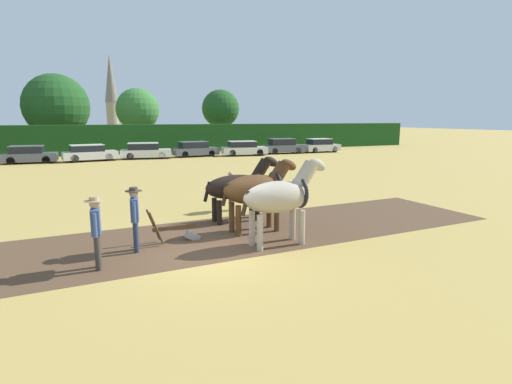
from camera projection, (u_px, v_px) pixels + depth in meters
The scene contains 21 objects.
ground_plane at pixel (214, 253), 10.93m from camera, with size 240.00×240.00×0.00m, color tan.
plowed_furrow_strip at pixel (141, 246), 11.45m from camera, with size 24.02×4.44×0.01m, color brown.
hedgerow at pixel (112, 139), 41.15m from camera, with size 75.19×1.96×3.00m, color #194719.
tree_center at pixel (56, 106), 44.10m from camera, with size 7.03×7.03×8.49m.
tree_center_right at pixel (138, 110), 46.74m from camera, with size 4.98×4.98×7.14m.
tree_right at pixel (221, 109), 49.91m from camera, with size 4.66×4.66×7.19m.
church_spire at pixel (111, 96), 67.69m from camera, with size 2.19×2.19×14.20m.
draft_horse_lead_left at pixel (281, 196), 11.42m from camera, with size 2.83×1.02×2.54m.
draft_horse_lead_right at pixel (257, 189), 12.78m from camera, with size 2.74×1.05×2.39m.
draft_horse_trail_left at pixel (239, 186), 14.17m from camera, with size 2.96×0.98×2.34m.
plow at pixel (179, 231), 11.87m from camera, with size 1.57×0.47×1.13m.
farmer_at_plow at pixel (135, 214), 10.86m from camera, with size 0.45×0.69×1.80m.
farmer_beside_team at pixel (231, 188), 15.80m from camera, with size 0.42×0.55×1.57m.
farmer_onlooker_left at pixel (96, 226), 9.57m from camera, with size 0.45×0.69×1.80m.
parked_car_left at pixel (29, 155), 32.72m from camera, with size 4.16×1.99×1.44m.
parked_car_center_left at pixel (89, 153), 34.31m from camera, with size 4.58×2.38×1.42m.
parked_car_center at pixel (145, 151), 36.46m from camera, with size 4.67×2.51×1.45m.
parked_car_center_right at pixel (195, 149), 38.48m from camera, with size 4.39×2.04×1.46m.
parked_car_right at pixel (244, 148), 39.49m from camera, with size 4.64×2.46×1.44m.
parked_car_far_right at pixel (283, 146), 41.80m from camera, with size 4.39×2.16×1.57m.
parked_car_end_right at pixel (320, 146), 43.41m from camera, with size 4.05×1.95×1.49m.
Camera 1 is at (-3.18, -10.02, 3.62)m, focal length 28.00 mm.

